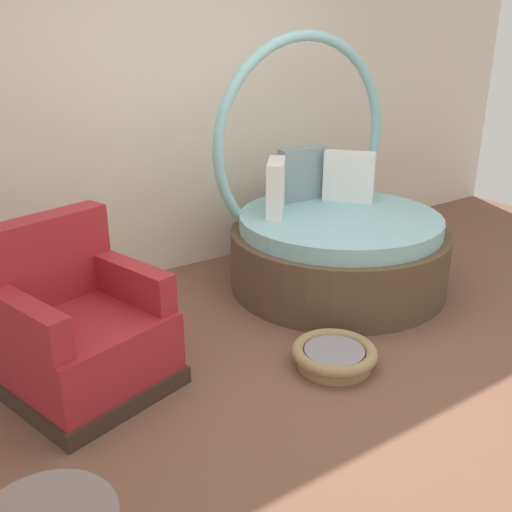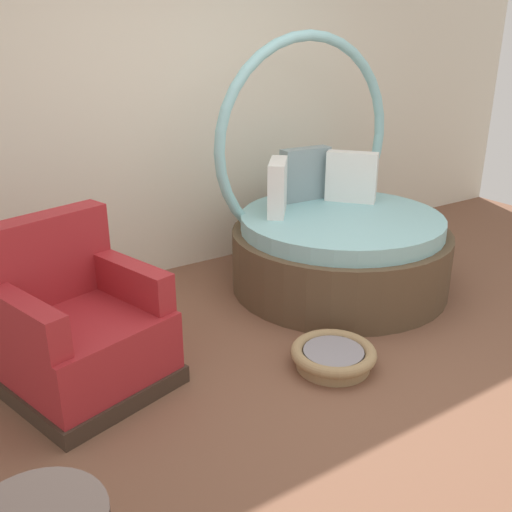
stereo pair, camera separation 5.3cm
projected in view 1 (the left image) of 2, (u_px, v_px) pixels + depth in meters
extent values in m
cube|color=brown|center=(342.00, 378.00, 3.33)|extent=(8.00, 8.00, 0.02)
cube|color=silver|center=(168.00, 80.00, 4.38)|extent=(8.00, 0.12, 3.05)
cylinder|color=brown|center=(338.00, 258.00, 4.44)|extent=(1.66, 1.66, 0.46)
cylinder|color=#8CC6CC|center=(340.00, 222.00, 4.33)|extent=(1.53, 1.53, 0.12)
torus|color=#8CC6CC|center=(304.00, 143.00, 4.49)|extent=(1.66, 0.08, 1.66)
cube|color=white|center=(349.00, 177.00, 4.59)|extent=(0.35, 0.39, 0.40)
cube|color=gray|center=(303.00, 174.00, 4.63)|extent=(0.43, 0.14, 0.42)
cube|color=white|center=(276.00, 187.00, 4.28)|extent=(0.35, 0.39, 0.40)
cube|color=#38281E|center=(90.00, 379.00, 3.21)|extent=(0.98, 0.98, 0.10)
cube|color=#A32328|center=(86.00, 345.00, 3.13)|extent=(0.94, 0.94, 0.34)
cube|color=#A32328|center=(45.00, 260.00, 3.16)|extent=(0.77, 0.36, 0.50)
cube|color=#A32328|center=(24.00, 320.00, 2.80)|extent=(0.30, 0.69, 0.22)
cube|color=#A32328|center=(128.00, 280.00, 3.25)|extent=(0.30, 0.69, 0.22)
cylinder|color=#9E7F56|center=(334.00, 361.00, 3.42)|extent=(0.44, 0.44, 0.06)
torus|color=#9E7F56|center=(334.00, 352.00, 3.39)|extent=(0.51, 0.51, 0.07)
cylinder|color=gray|center=(334.00, 353.00, 3.40)|extent=(0.36, 0.36, 0.05)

